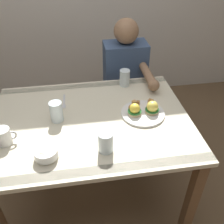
{
  "coord_description": "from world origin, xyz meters",
  "views": [
    {
      "loc": [
        -0.06,
        -1.22,
        1.71
      ],
      "look_at": [
        0.13,
        0.0,
        0.78
      ],
      "focal_mm": 41.01,
      "sensor_mm": 36.0,
      "label": 1
    }
  ],
  "objects": [
    {
      "name": "water_glass_extra",
      "position": [
        0.05,
        -0.27,
        0.79
      ],
      "size": [
        0.08,
        0.08,
        0.12
      ],
      "color": "silver",
      "rests_on": "dining_table"
    },
    {
      "name": "fork",
      "position": [
        -0.16,
        0.21,
        0.74
      ],
      "size": [
        0.02,
        0.16,
        0.0
      ],
      "color": "silver",
      "rests_on": "dining_table"
    },
    {
      "name": "water_glass_near",
      "position": [
        -0.2,
        0.02,
        0.8
      ],
      "size": [
        0.07,
        0.07,
        0.13
      ],
      "color": "silver",
      "rests_on": "dining_table"
    },
    {
      "name": "fruit_bowl",
      "position": [
        -0.25,
        -0.28,
        0.77
      ],
      "size": [
        0.12,
        0.12,
        0.06
      ],
      "color": "white",
      "rests_on": "dining_table"
    },
    {
      "name": "coffee_mug",
      "position": [
        -0.47,
        -0.13,
        0.79
      ],
      "size": [
        0.11,
        0.08,
        0.09
      ],
      "color": "white",
      "rests_on": "dining_table"
    },
    {
      "name": "ground_plane",
      "position": [
        0.0,
        0.0,
        0.0
      ],
      "size": [
        6.0,
        6.0,
        0.0
      ],
      "primitive_type": "plane",
      "color": "brown"
    },
    {
      "name": "diner_person",
      "position": [
        0.34,
        0.6,
        0.65
      ],
      "size": [
        0.34,
        0.54,
        1.14
      ],
      "color": "#33333D",
      "rests_on": "ground_plane"
    },
    {
      "name": "water_glass_far",
      "position": [
        0.28,
        0.36,
        0.79
      ],
      "size": [
        0.07,
        0.07,
        0.12
      ],
      "color": "silver",
      "rests_on": "dining_table"
    },
    {
      "name": "dining_table",
      "position": [
        0.0,
        0.0,
        0.63
      ],
      "size": [
        1.2,
        0.9,
        0.74
      ],
      "color": "beige",
      "rests_on": "ground_plane"
    },
    {
      "name": "eggs_benedict_plate",
      "position": [
        0.33,
        0.0,
        0.77
      ],
      "size": [
        0.27,
        0.27,
        0.09
      ],
      "color": "white",
      "rests_on": "dining_table"
    }
  ]
}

